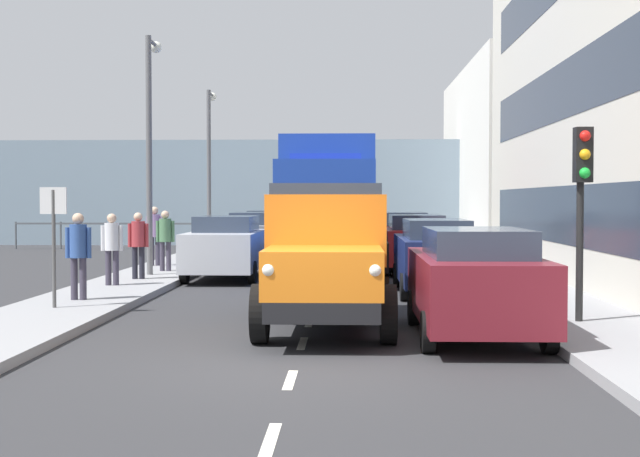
% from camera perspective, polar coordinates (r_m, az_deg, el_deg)
% --- Properties ---
extents(ground_plane, '(80.00, 80.00, 0.00)m').
position_cam_1_polar(ground_plane, '(18.90, -0.15, -4.64)').
color(ground_plane, '#2D2D30').
extents(sidewalk_left, '(2.22, 37.53, 0.15)m').
position_cam_1_polar(sidewalk_left, '(19.30, 14.05, -4.34)').
color(sidewalk_left, gray).
rests_on(sidewalk_left, ground_plane).
extents(sidewalk_right, '(2.22, 37.53, 0.15)m').
position_cam_1_polar(sidewalk_right, '(19.65, -14.09, -4.23)').
color(sidewalk_right, gray).
rests_on(sidewalk_right, ground_plane).
extents(road_centreline_markings, '(0.12, 32.25, 0.01)m').
position_cam_1_polar(road_centreline_markings, '(17.64, -0.31, -5.10)').
color(road_centreline_markings, silver).
rests_on(road_centreline_markings, ground_plane).
extents(building_far_block, '(8.36, 15.33, 8.09)m').
position_cam_1_polar(building_far_block, '(40.49, 15.36, 4.53)').
color(building_far_block, silver).
rests_on(building_far_block, ground_plane).
extents(sea_horizon, '(80.00, 0.80, 5.00)m').
position_cam_1_polar(sea_horizon, '(40.54, 1.02, 2.41)').
color(sea_horizon, gray).
rests_on(sea_horizon, ground_plane).
extents(seawall_railing, '(28.08, 0.08, 1.20)m').
position_cam_1_polar(seawall_railing, '(36.96, 0.92, 0.00)').
color(seawall_railing, '#4C5156').
rests_on(seawall_railing, ground_plane).
extents(truck_vintage_orange, '(2.17, 5.64, 2.43)m').
position_cam_1_polar(truck_vintage_orange, '(14.07, 0.43, -2.09)').
color(truck_vintage_orange, black).
rests_on(truck_vintage_orange, ground_plane).
extents(lorry_cargo_blue, '(2.58, 8.20, 3.87)m').
position_cam_1_polar(lorry_cargo_blue, '(23.81, 0.57, 1.72)').
color(lorry_cargo_blue, '#193899').
rests_on(lorry_cargo_blue, ground_plane).
extents(car_maroon_kerbside_near, '(1.88, 4.37, 1.72)m').
position_cam_1_polar(car_maroon_kerbside_near, '(13.54, 10.31, -3.48)').
color(car_maroon_kerbside_near, maroon).
rests_on(car_maroon_kerbside_near, ground_plane).
extents(car_navy_kerbside_1, '(1.75, 4.56, 1.72)m').
position_cam_1_polar(car_navy_kerbside_1, '(19.70, 7.71, -1.78)').
color(car_navy_kerbside_1, navy).
rests_on(car_navy_kerbside_1, ground_plane).
extents(car_red_kerbside_2, '(1.93, 4.23, 1.72)m').
position_cam_1_polar(car_red_kerbside_2, '(25.57, 6.40, -0.92)').
color(car_red_kerbside_2, '#B21E1E').
rests_on(car_red_kerbside_2, ground_plane).
extents(car_black_kerbside_3, '(1.81, 4.57, 1.72)m').
position_cam_1_polar(car_black_kerbside_3, '(30.69, 5.67, -0.44)').
color(car_black_kerbside_3, black).
rests_on(car_black_kerbside_3, ground_plane).
extents(car_silver_oppositeside_0, '(1.93, 4.33, 1.72)m').
position_cam_1_polar(car_silver_oppositeside_0, '(23.33, -6.30, -1.19)').
color(car_silver_oppositeside_0, '#B7BABF').
rests_on(car_silver_oppositeside_0, ground_plane).
extents(car_grey_oppositeside_1, '(1.92, 4.04, 1.72)m').
position_cam_1_polar(car_grey_oppositeside_1, '(29.97, -4.44, -0.50)').
color(car_grey_oppositeside_1, slate).
rests_on(car_grey_oppositeside_1, ground_plane).
extents(car_white_oppositeside_2, '(1.96, 4.66, 1.72)m').
position_cam_1_polar(car_white_oppositeside_2, '(35.22, -3.47, -0.13)').
color(car_white_oppositeside_2, white).
rests_on(car_white_oppositeside_2, ground_plane).
extents(pedestrian_by_lamp, '(0.53, 0.34, 1.75)m').
position_cam_1_polar(pedestrian_by_lamp, '(17.80, -15.86, -1.30)').
color(pedestrian_by_lamp, '#383342').
rests_on(pedestrian_by_lamp, sidewalk_right).
extents(pedestrian_couple_b, '(0.53, 0.34, 1.69)m').
position_cam_1_polar(pedestrian_couple_b, '(20.64, -13.74, -0.95)').
color(pedestrian_couple_b, '#383342').
rests_on(pedestrian_couple_b, sidewalk_right).
extents(pedestrian_near_railing, '(0.53, 0.34, 1.69)m').
position_cam_1_polar(pedestrian_near_railing, '(22.14, -12.06, -0.75)').
color(pedestrian_near_railing, black).
rests_on(pedestrian_near_railing, sidewalk_right).
extents(pedestrian_in_dark_coat, '(0.53, 0.34, 1.71)m').
position_cam_1_polar(pedestrian_in_dark_coat, '(24.47, -10.31, -0.46)').
color(pedestrian_in_dark_coat, '#383342').
rests_on(pedestrian_in_dark_coat, sidewalk_right).
extents(pedestrian_with_bag, '(0.53, 0.34, 1.81)m').
position_cam_1_polar(pedestrian_with_bag, '(26.53, -11.01, -0.14)').
color(pedestrian_with_bag, '#383342').
rests_on(pedestrian_with_bag, sidewalk_right).
extents(traffic_light_near, '(0.28, 0.41, 3.20)m').
position_cam_1_polar(traffic_light_near, '(14.63, 17.12, 3.05)').
color(traffic_light_near, black).
rests_on(traffic_light_near, sidewalk_left).
extents(lamp_post_promenade, '(0.32, 1.14, 6.41)m').
position_cam_1_polar(lamp_post_promenade, '(23.56, -11.28, 6.29)').
color(lamp_post_promenade, '#59595B').
rests_on(lamp_post_promenade, sidewalk_right).
extents(lamp_post_far, '(0.32, 1.14, 6.19)m').
position_cam_1_polar(lamp_post_far, '(32.89, -7.40, 4.87)').
color(lamp_post_far, '#59595B').
rests_on(lamp_post_far, sidewalk_right).
extents(street_sign, '(0.50, 0.07, 2.25)m').
position_cam_1_polar(street_sign, '(16.63, -17.39, 0.18)').
color(street_sign, '#4C4C4C').
rests_on(street_sign, sidewalk_right).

